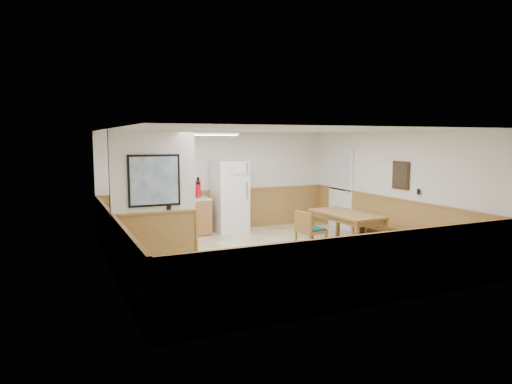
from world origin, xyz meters
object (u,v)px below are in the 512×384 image
refrigerator (230,196)px  dining_chair (308,228)px  soap_bottle (132,197)px  dining_bench (382,228)px  dining_table (347,217)px  fire_extinguisher (198,189)px

refrigerator → dining_chair: 2.69m
dining_chair → soap_bottle: (-3.11, 2.57, 0.52)m
refrigerator → dining_bench: refrigerator is taller
refrigerator → dining_chair: (0.74, -2.55, -0.40)m
dining_chair → dining_bench: bearing=-12.1°
refrigerator → dining_table: refrigerator is taller
dining_bench → dining_chair: 1.92m
dining_table → fire_extinguisher: (-2.48, 2.66, 0.46)m
refrigerator → dining_bench: (2.65, -2.59, -0.55)m
dining_chair → fire_extinguisher: (-1.52, 2.65, 0.63)m
dining_bench → fire_extinguisher: size_ratio=3.25×
refrigerator → fire_extinguisher: 0.82m
dining_chair → soap_bottle: 4.07m
dining_bench → dining_chair: dining_chair is taller
refrigerator → fire_extinguisher: size_ratio=3.58×
dining_table → refrigerator: bearing=121.3°
refrigerator → soap_bottle: refrigerator is taller
soap_bottle → dining_chair: bearing=-39.5°
dining_bench → dining_chair: size_ratio=1.92×
dining_chair → fire_extinguisher: size_ratio=1.70×
dining_table → fire_extinguisher: 3.67m
dining_chair → fire_extinguisher: 3.12m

